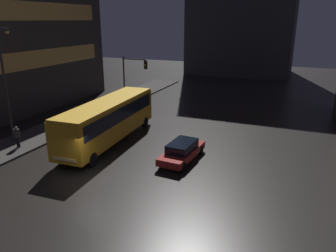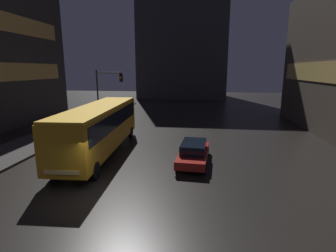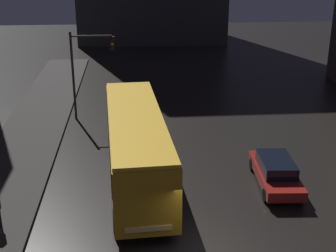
{
  "view_description": "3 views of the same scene",
  "coord_description": "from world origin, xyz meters",
  "px_view_note": "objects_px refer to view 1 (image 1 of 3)",
  "views": [
    {
      "loc": [
        11.52,
        -15.16,
        9.62
      ],
      "look_at": [
        1.69,
        8.53,
        1.25
      ],
      "focal_mm": 35.0,
      "sensor_mm": 36.0,
      "label": 1
    },
    {
      "loc": [
        4.64,
        -11.12,
        5.97
      ],
      "look_at": [
        2.0,
        8.97,
        1.57
      ],
      "focal_mm": 28.0,
      "sensor_mm": 36.0,
      "label": 2
    },
    {
      "loc": [
        -2.78,
        -14.79,
        10.74
      ],
      "look_at": [
        -0.89,
        7.42,
        2.39
      ],
      "focal_mm": 50.0,
      "sensor_mm": 36.0,
      "label": 3
    }
  ],
  "objects_px": {
    "pedestrian_mid": "(17,135)",
    "traffic_light_main": "(132,75)",
    "street_lamp_sidewalk": "(5,70)",
    "bus_near": "(109,117)",
    "car_taxi": "(182,151)"
  },
  "relations": [
    {
      "from": "pedestrian_mid",
      "to": "traffic_light_main",
      "type": "relative_size",
      "value": 0.28
    },
    {
      "from": "pedestrian_mid",
      "to": "street_lamp_sidewalk",
      "type": "relative_size",
      "value": 0.19
    },
    {
      "from": "bus_near",
      "to": "traffic_light_main",
      "type": "distance_m",
      "value": 10.06
    },
    {
      "from": "street_lamp_sidewalk",
      "to": "car_taxi",
      "type": "bearing_deg",
      "value": 7.95
    },
    {
      "from": "street_lamp_sidewalk",
      "to": "traffic_light_main",
      "type": "bearing_deg",
      "value": 71.67
    },
    {
      "from": "traffic_light_main",
      "to": "street_lamp_sidewalk",
      "type": "height_order",
      "value": "street_lamp_sidewalk"
    },
    {
      "from": "bus_near",
      "to": "traffic_light_main",
      "type": "xyz_separation_m",
      "value": [
        -2.94,
        9.44,
        1.86
      ]
    },
    {
      "from": "pedestrian_mid",
      "to": "traffic_light_main",
      "type": "bearing_deg",
      "value": -120.97
    },
    {
      "from": "car_taxi",
      "to": "pedestrian_mid",
      "type": "xyz_separation_m",
      "value": [
        -12.5,
        -2.87,
        0.44
      ]
    },
    {
      "from": "car_taxi",
      "to": "pedestrian_mid",
      "type": "relative_size",
      "value": 2.85
    },
    {
      "from": "bus_near",
      "to": "pedestrian_mid",
      "type": "height_order",
      "value": "bus_near"
    },
    {
      "from": "car_taxi",
      "to": "traffic_light_main",
      "type": "distance_m",
      "value": 14.67
    },
    {
      "from": "street_lamp_sidewalk",
      "to": "bus_near",
      "type": "bearing_deg",
      "value": 23.23
    },
    {
      "from": "traffic_light_main",
      "to": "car_taxi",
      "type": "bearing_deg",
      "value": -47.51
    },
    {
      "from": "car_taxi",
      "to": "pedestrian_mid",
      "type": "bearing_deg",
      "value": 16.73
    }
  ]
}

